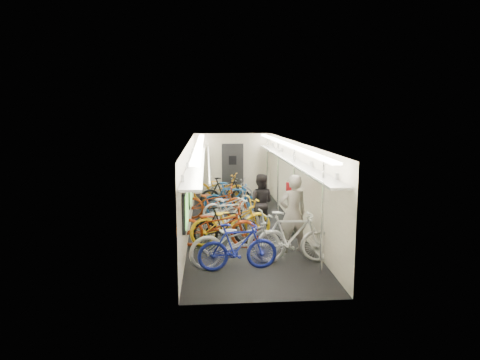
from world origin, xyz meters
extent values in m
plane|color=black|center=(0.00, 0.00, 0.00)|extent=(10.00, 10.00, 0.00)
plane|color=white|center=(0.00, 0.00, 2.40)|extent=(10.00, 10.00, 0.00)
plane|color=beige|center=(-1.50, 0.00, 1.20)|extent=(0.00, 10.00, 10.00)
plane|color=beige|center=(1.50, 0.00, 1.20)|extent=(0.00, 10.00, 10.00)
plane|color=beige|center=(0.00, 5.00, 1.20)|extent=(3.00, 0.00, 3.00)
plane|color=beige|center=(0.00, -5.00, 1.20)|extent=(3.00, 0.00, 3.00)
cube|color=black|center=(-1.46, -3.20, 1.25)|extent=(0.06, 1.10, 0.80)
cube|color=#7FD15B|center=(-1.42, -3.20, 1.25)|extent=(0.02, 0.96, 0.66)
cube|color=black|center=(-1.46, -1.00, 1.25)|extent=(0.06, 1.10, 0.80)
cube|color=#7FD15B|center=(-1.42, -1.00, 1.25)|extent=(0.02, 0.96, 0.66)
cube|color=black|center=(-1.46, 1.20, 1.25)|extent=(0.06, 1.10, 0.80)
cube|color=#7FD15B|center=(-1.42, 1.20, 1.25)|extent=(0.02, 0.96, 0.66)
cube|color=black|center=(-1.46, 3.40, 1.25)|extent=(0.06, 1.10, 0.80)
cube|color=#7FD15B|center=(-1.42, 3.40, 1.25)|extent=(0.02, 0.96, 0.66)
cube|color=yellow|center=(-1.45, -2.10, 1.30)|extent=(0.02, 0.22, 0.30)
cube|color=yellow|center=(-1.45, 0.10, 1.30)|extent=(0.02, 0.22, 0.30)
cube|color=yellow|center=(-1.45, 2.30, 1.30)|extent=(0.02, 0.22, 0.30)
cube|color=black|center=(0.00, 4.94, 1.00)|extent=(0.85, 0.08, 2.00)
cube|color=#999BA0|center=(-1.28, 0.00, 1.92)|extent=(0.40, 9.70, 0.05)
cube|color=#999BA0|center=(1.28, 0.00, 1.92)|extent=(0.40, 9.70, 0.05)
cylinder|color=silver|center=(-0.95, 0.00, 2.02)|extent=(0.04, 9.70, 0.04)
cylinder|color=silver|center=(0.95, 0.00, 2.02)|extent=(0.04, 9.70, 0.04)
cube|color=white|center=(-1.20, 0.00, 2.34)|extent=(0.18, 9.60, 0.04)
cube|color=white|center=(1.20, 0.00, 2.34)|extent=(0.18, 9.60, 0.04)
cylinder|color=silver|center=(1.25, -3.80, 1.20)|extent=(0.05, 0.05, 2.38)
cylinder|color=silver|center=(1.25, -1.00, 1.20)|extent=(0.05, 0.05, 2.38)
cylinder|color=silver|center=(1.25, 1.50, 1.20)|extent=(0.05, 0.05, 2.38)
cylinder|color=silver|center=(1.25, 4.00, 1.20)|extent=(0.05, 0.05, 2.38)
imported|color=#B0AFB4|center=(-0.34, -3.21, 0.56)|extent=(2.26, 1.24, 1.13)
imported|color=navy|center=(-0.40, -3.44, 0.49)|extent=(1.68, 0.61, 0.99)
imported|color=#9D3111|center=(-0.78, -1.87, 0.53)|extent=(2.11, 1.05, 1.06)
imported|color=black|center=(-0.56, -1.78, 0.49)|extent=(1.66, 0.60, 0.98)
imported|color=yellow|center=(-0.42, -1.61, 0.56)|extent=(2.25, 1.39, 1.12)
imported|color=silver|center=(-0.46, -1.03, 0.52)|extent=(1.80, 0.96, 1.04)
imported|color=#A8A8AC|center=(-0.33, 0.60, 0.47)|extent=(1.87, 1.26, 0.93)
imported|color=navy|center=(-0.25, 1.00, 0.55)|extent=(1.90, 1.07, 1.10)
imported|color=#92330F|center=(-0.80, 0.91, 0.52)|extent=(2.02, 0.86, 1.03)
imported|color=black|center=(-0.40, 2.37, 0.53)|extent=(1.84, 0.98, 1.07)
imported|color=#C48112|center=(-0.57, 3.25, 0.54)|extent=(2.17, 1.38, 1.08)
imported|color=silver|center=(0.77, -3.07, 0.56)|extent=(1.91, 0.66, 1.13)
imported|color=slate|center=(-0.49, 2.97, 0.44)|extent=(1.75, 0.98, 0.87)
imported|color=slate|center=(-0.14, 3.48, 0.44)|extent=(1.76, 1.16, 0.87)
imported|color=gray|center=(0.95, -2.36, 0.91)|extent=(0.73, 0.54, 1.81)
imported|color=black|center=(0.42, -0.56, 0.79)|extent=(0.90, 0.79, 1.58)
cube|color=#A81016|center=(1.10, -1.38, 1.28)|extent=(0.28, 0.18, 0.38)
camera|label=1|loc=(-0.99, -11.82, 3.20)|focal=32.00mm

